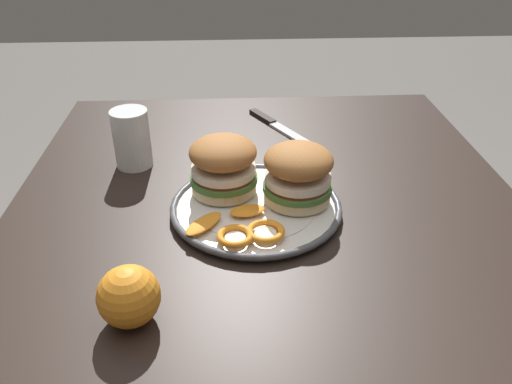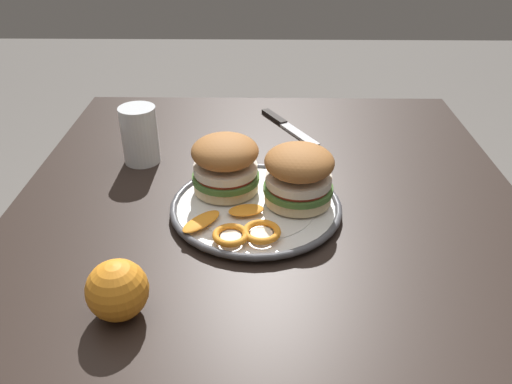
# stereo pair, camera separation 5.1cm
# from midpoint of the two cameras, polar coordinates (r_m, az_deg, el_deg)

# --- Properties ---
(dining_table) EXTENTS (1.12, 0.91, 0.76)m
(dining_table) POSITION_cam_midpoint_polar(r_m,az_deg,el_deg) (0.94, -0.13, -8.45)
(dining_table) COLOR black
(dining_table) RESTS_ON ground
(dinner_plate) EXTENTS (0.29, 0.29, 0.02)m
(dinner_plate) POSITION_cam_midpoint_polar(r_m,az_deg,el_deg) (0.88, -1.65, -1.72)
(dinner_plate) COLOR white
(dinner_plate) RESTS_ON dining_table
(sandwich_half_left) EXTENTS (0.14, 0.14, 0.10)m
(sandwich_half_left) POSITION_cam_midpoint_polar(r_m,az_deg,el_deg) (0.90, -5.26, 3.03)
(sandwich_half_left) COLOR beige
(sandwich_half_left) RESTS_ON dinner_plate
(sandwich_half_right) EXTENTS (0.15, 0.15, 0.10)m
(sandwich_half_right) POSITION_cam_midpoint_polar(r_m,az_deg,el_deg) (0.87, 2.99, 2.11)
(sandwich_half_right) COLOR beige
(sandwich_half_right) RESTS_ON dinner_plate
(orange_peel_curled) EXTENTS (0.09, 0.09, 0.01)m
(orange_peel_curled) POSITION_cam_midpoint_polar(r_m,az_deg,el_deg) (0.80, -0.76, -4.44)
(orange_peel_curled) COLOR orange
(orange_peel_curled) RESTS_ON dinner_plate
(orange_peel_strip_long) EXTENTS (0.05, 0.07, 0.01)m
(orange_peel_strip_long) POSITION_cam_midpoint_polar(r_m,az_deg,el_deg) (0.85, -2.68, -2.09)
(orange_peel_strip_long) COLOR orange
(orange_peel_strip_long) RESTS_ON dinner_plate
(orange_peel_strip_short) EXTENTS (0.08, 0.07, 0.01)m
(orange_peel_strip_short) POSITION_cam_midpoint_polar(r_m,az_deg,el_deg) (0.83, -7.56, -3.50)
(orange_peel_strip_short) COLOR orange
(orange_peel_strip_short) RESTS_ON dinner_plate
(orange_peel_small_curl) EXTENTS (0.08, 0.08, 0.01)m
(orange_peel_small_curl) POSITION_cam_midpoint_polar(r_m,az_deg,el_deg) (0.79, -4.16, -4.93)
(orange_peel_small_curl) COLOR orange
(orange_peel_small_curl) RESTS_ON dinner_plate
(drinking_glass) EXTENTS (0.07, 0.07, 0.12)m
(drinking_glass) POSITION_cam_midpoint_polar(r_m,az_deg,el_deg) (1.05, -14.87, 5.30)
(drinking_glass) COLOR white
(drinking_glass) RESTS_ON dining_table
(whole_orange) EXTENTS (0.08, 0.08, 0.08)m
(whole_orange) POSITION_cam_midpoint_polar(r_m,az_deg,el_deg) (0.69, -15.99, -11.07)
(whole_orange) COLOR orange
(whole_orange) RESTS_ON dining_table
(table_knife) EXTENTS (0.20, 0.13, 0.01)m
(table_knife) POSITION_cam_midpoint_polar(r_m,az_deg,el_deg) (1.21, 0.80, 7.47)
(table_knife) COLOR silver
(table_knife) RESTS_ON dining_table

